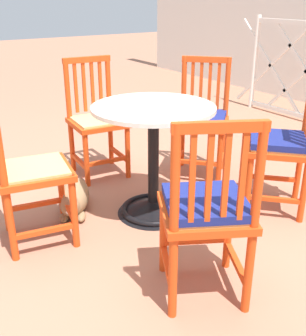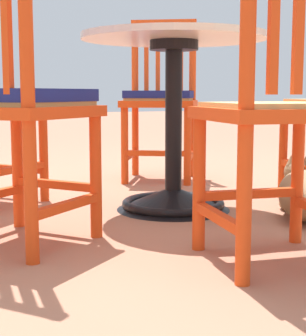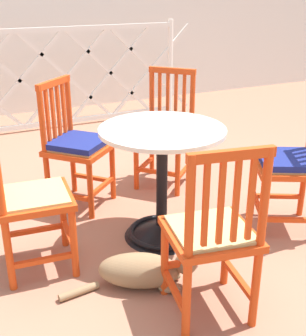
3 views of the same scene
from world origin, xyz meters
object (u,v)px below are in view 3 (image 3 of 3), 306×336
orange_chair_facing_out (291,165)px  cafe_table (162,196)px  orange_chair_by_planter (213,236)px  tabby_cat (146,271)px  orange_chair_near_fence (77,147)px  orange_chair_tucked_in (165,131)px  orange_chair_at_corner (29,199)px

orange_chair_facing_out → cafe_table: bearing=162.9°
orange_chair_by_planter → tabby_cat: (-0.19, 0.32, -0.34)m
orange_chair_by_planter → tabby_cat: orange_chair_by_planter is taller
orange_chair_by_planter → cafe_table: bearing=81.3°
orange_chair_near_fence → orange_chair_tucked_in: same height
cafe_table → orange_chair_at_corner: bearing=179.7°
orange_chair_tucked_in → tabby_cat: 1.41m
cafe_table → orange_chair_near_fence: orange_chair_near_fence is taller
orange_chair_near_fence → orange_chair_at_corner: 0.82m
orange_chair_at_corner → tabby_cat: size_ratio=1.27×
orange_chair_by_planter → orange_chair_facing_out: (0.92, 0.51, 0.01)m
orange_chair_facing_out → orange_chair_tucked_in: size_ratio=1.00×
cafe_table → tabby_cat: cafe_table is taller
orange_chair_near_fence → orange_chair_by_planter: bearing=-81.2°
orange_chair_near_fence → tabby_cat: 1.17m
orange_chair_near_fence → orange_chair_at_corner: size_ratio=1.00×
orange_chair_near_fence → orange_chair_tucked_in: (0.74, 0.06, 0.00)m
cafe_table → orange_chair_near_fence: bearing=116.6°
orange_chair_facing_out → tabby_cat: orange_chair_facing_out is taller
orange_chair_near_fence → orange_chair_by_planter: 1.45m
orange_chair_by_planter → orange_chair_tucked_in: (0.51, 1.50, 0.01)m
cafe_table → orange_chair_at_corner: 0.82m
orange_chair_near_fence → orange_chair_tucked_in: 0.74m
orange_chair_facing_out → orange_chair_by_planter: bearing=-150.7°
cafe_table → orange_chair_tucked_in: bearing=61.7°
orange_chair_at_corner → cafe_table: bearing=-0.3°
tabby_cat → orange_chair_at_corner: bearing=138.6°
cafe_table → orange_chair_facing_out: (0.80, -0.25, 0.16)m
tabby_cat → orange_chair_near_fence: bearing=91.5°
orange_chair_at_corner → orange_chair_tucked_in: size_ratio=1.00×
orange_chair_facing_out → tabby_cat: size_ratio=1.27×
orange_chair_by_planter → orange_chair_facing_out: same height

